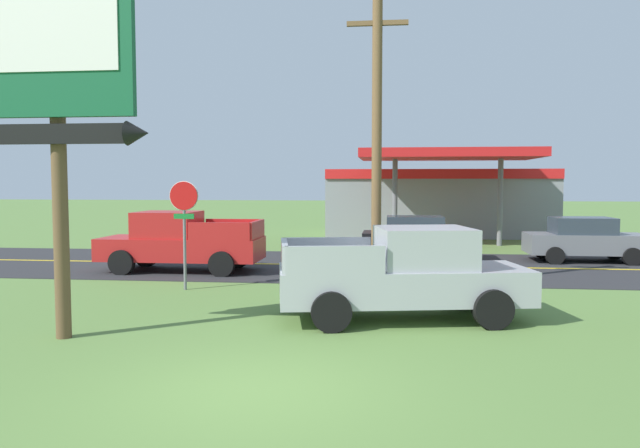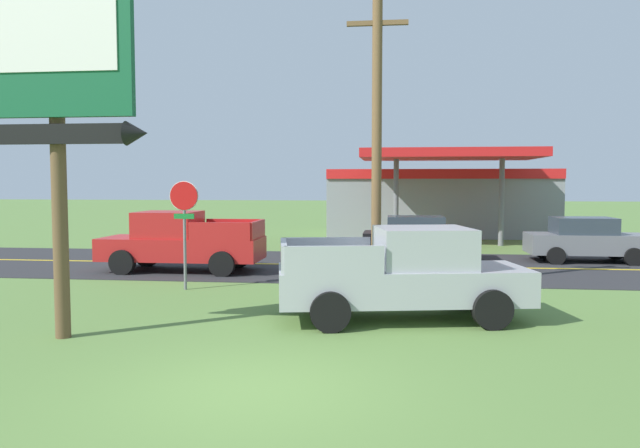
% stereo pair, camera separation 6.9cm
% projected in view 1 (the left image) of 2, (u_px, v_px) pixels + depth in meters
% --- Properties ---
extents(ground_plane, '(180.00, 180.00, 0.00)m').
position_uv_depth(ground_plane, '(254.00, 391.00, 8.55)').
color(ground_plane, '#5B7F3D').
extents(road_asphalt, '(140.00, 8.00, 0.02)m').
position_uv_depth(road_asphalt, '(336.00, 265.00, 21.44)').
color(road_asphalt, '#2B2B2D').
rests_on(road_asphalt, ground).
extents(road_centre_line, '(126.00, 0.20, 0.01)m').
position_uv_depth(road_centre_line, '(336.00, 265.00, 21.44)').
color(road_centre_line, gold).
rests_on(road_centre_line, road_asphalt).
extents(motel_sign, '(3.36, 0.54, 6.73)m').
position_uv_depth(motel_sign, '(56.00, 87.00, 11.03)').
color(motel_sign, brown).
rests_on(motel_sign, ground).
extents(stop_sign, '(0.80, 0.08, 2.95)m').
position_uv_depth(stop_sign, '(184.00, 215.00, 16.48)').
color(stop_sign, slate).
rests_on(stop_sign, ground).
extents(utility_pole, '(1.75, 0.26, 8.29)m').
position_uv_depth(utility_pole, '(377.00, 124.00, 15.87)').
color(utility_pole, brown).
rests_on(utility_pole, ground).
extents(gas_station, '(12.00, 11.50, 4.40)m').
position_uv_depth(gas_station, '(438.00, 200.00, 33.94)').
color(gas_station, gray).
rests_on(gas_station, ground).
extents(pickup_silver_parked_on_lawn, '(5.48, 2.95, 1.96)m').
position_uv_depth(pickup_silver_parked_on_lawn, '(406.00, 275.00, 12.95)').
color(pickup_silver_parked_on_lawn, '#A8AAAF').
rests_on(pickup_silver_parked_on_lawn, ground).
extents(pickup_red_on_road, '(5.20, 2.24, 1.96)m').
position_uv_depth(pickup_red_on_road, '(180.00, 242.00, 19.96)').
color(pickup_red_on_road, red).
rests_on(pickup_red_on_road, ground).
extents(car_grey_near_lane, '(4.20, 2.00, 1.64)m').
position_uv_depth(car_grey_near_lane, '(585.00, 239.00, 22.34)').
color(car_grey_near_lane, slate).
rests_on(car_grey_near_lane, ground).
extents(car_black_mid_lane, '(4.20, 2.00, 1.64)m').
position_uv_depth(car_black_mid_lane, '(418.00, 238.00, 23.03)').
color(car_black_mid_lane, black).
rests_on(car_black_mid_lane, ground).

